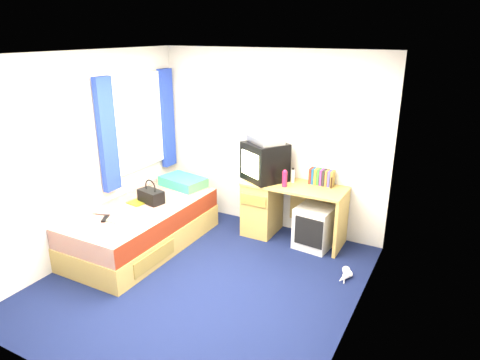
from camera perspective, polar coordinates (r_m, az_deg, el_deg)
The scene contains 20 objects.
ground at distance 4.84m, azimuth -5.00°, elevation -13.24°, with size 3.40×3.40×0.00m, color #0C1438.
room_shell at distance 4.24m, azimuth -5.56°, elevation 3.51°, with size 3.40×3.40×3.40m.
bed at distance 5.54m, azimuth -12.82°, elevation -6.10°, with size 1.01×2.00×0.54m.
pillow at distance 6.01m, azimuth -7.59°, elevation -0.24°, with size 0.61×0.39×0.13m, color teal.
desk at distance 5.69m, azimuth 4.63°, elevation -3.44°, with size 1.30×0.55×0.75m.
storage_cube at distance 5.48m, azimuth 9.89°, elevation -6.20°, with size 0.43×0.43×0.53m, color silver.
crt_tv at distance 5.55m, azimuth 3.32°, elevation 2.49°, with size 0.66×0.65×0.49m.
vcr at distance 5.47m, azimuth 3.41°, elevation 5.40°, with size 0.45×0.32×0.09m, color #B6B6B8.
book_row at distance 5.50m, azimuth 10.84°, elevation 0.38°, with size 0.31×0.13×0.20m.
picture_frame at distance 5.44m, azimuth 12.13°, elevation -0.22°, with size 0.02×0.12×0.14m, color black.
pink_water_bottle at distance 5.35m, azimuth 5.97°, elevation 0.10°, with size 0.06×0.06×0.20m, color #C31B46.
aerosol_can at distance 5.52m, azimuth 7.07°, elevation 0.53°, with size 0.05×0.05×0.17m, color silver.
handbag at distance 5.51m, azimuth -11.78°, elevation -2.08°, with size 0.36×0.25×0.31m.
towel at distance 5.02m, azimuth -12.52°, elevation -4.84°, with size 0.27×0.22×0.09m, color white.
magazine at distance 5.59m, azimuth -13.19°, elevation -2.79°, with size 0.21×0.28×0.01m, color #CED217.
water_bottle at distance 5.32m, azimuth -17.74°, elevation -4.04°, with size 0.07×0.07×0.20m, color silver.
colour_swatch_fan at distance 5.13m, azimuth -16.93°, elevation -5.21°, with size 0.22×0.06×0.01m, color gold.
remote_control at distance 5.18m, azimuth -17.57°, elevation -4.97°, with size 0.05×0.16×0.02m, color black.
window_assembly at distance 5.87m, azimuth -13.37°, elevation 7.17°, with size 0.11×1.42×1.40m.
white_heels at distance 4.97m, azimuth 13.80°, elevation -12.32°, with size 0.14×0.30×0.09m.
Camera 1 is at (2.29, -3.39, 2.60)m, focal length 32.00 mm.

